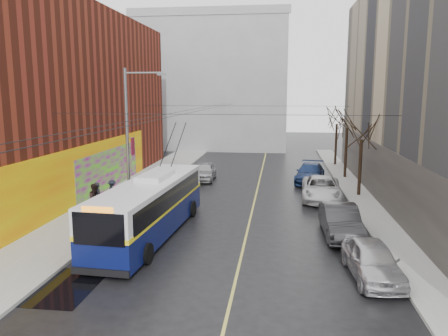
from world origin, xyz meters
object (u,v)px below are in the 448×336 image
object	(u,v)px
trolleybus	(150,207)
following_car	(204,171)
parked_car_c	(321,189)
pedestrian_c	(112,191)
tree_near	(362,129)
pedestrian_b	(95,199)
parked_car_b	(341,221)
tree_mid	(347,119)
parked_car_d	(310,173)
tree_far	(337,116)
parked_car_a	(372,260)
pedestrian_a	(98,198)
streetlight_pole	(130,136)

from	to	relation	value
trolleybus	following_car	xyz separation A→B (m)	(0.28, 15.20, -0.79)
parked_car_c	pedestrian_c	world-z (taller)	pedestrian_c
tree_near	pedestrian_b	distance (m)	18.92
parked_car_b	pedestrian_b	bearing A→B (deg)	170.82
tree_mid	pedestrian_b	size ratio (longest dim) A/B	3.46
tree_near	following_car	bearing A→B (deg)	159.01
trolleybus	parked_car_d	size ratio (longest dim) A/B	2.18
tree_far	pedestrian_b	xyz separation A→B (m)	(-16.90, -21.57, -4.03)
tree_far	parked_car_a	xyz separation A→B (m)	(-2.00, -28.68, -4.38)
tree_near	parked_car_c	distance (m)	5.20
parked_car_c	parked_car_b	bearing A→B (deg)	-85.36
tree_near	pedestrian_c	world-z (taller)	tree_near
trolleybus	pedestrian_c	bearing A→B (deg)	130.39
trolleybus	pedestrian_c	distance (m)	7.44
parked_car_a	following_car	world-z (taller)	following_car
parked_car_c	pedestrian_a	world-z (taller)	pedestrian_a
streetlight_pole	tree_far	size ratio (longest dim) A/B	1.37
parked_car_b	following_car	bearing A→B (deg)	122.69
tree_mid	parked_car_a	distance (m)	22.23
tree_mid	following_car	bearing A→B (deg)	-169.46
tree_near	trolleybus	distance (m)	16.72
parked_car_c	following_car	size ratio (longest dim) A/B	1.29
parked_car_d	following_car	bearing A→B (deg)	-170.49
tree_far	parked_car_b	size ratio (longest dim) A/B	1.31
tree_mid	pedestrian_b	distance (m)	22.70
trolleybus	pedestrian_b	bearing A→B (deg)	149.68
pedestrian_c	parked_car_b	bearing A→B (deg)	-135.38
tree_near	pedestrian_a	size ratio (longest dim) A/B	3.32
tree_mid	trolleybus	world-z (taller)	tree_mid
parked_car_b	tree_near	bearing A→B (deg)	72.97
streetlight_pole	parked_car_d	xyz separation A→B (m)	(11.94, 10.84, -4.05)
parked_car_c	pedestrian_b	size ratio (longest dim) A/B	3.02
pedestrian_b	tree_mid	bearing A→B (deg)	-18.85
tree_far	parked_car_d	xyz separation A→B (m)	(-3.20, -9.16, -4.34)
parked_car_a	parked_car_b	xyz separation A→B (m)	(-0.57, 5.25, 0.06)
streetlight_pole	parked_car_c	xyz separation A→B (m)	(12.32, 4.67, -4.04)
tree_near	tree_mid	bearing A→B (deg)	90.00
tree_near	pedestrian_a	distance (m)	18.74
parked_car_b	pedestrian_b	xyz separation A→B (m)	(-14.33, 1.86, 0.29)
tree_mid	tree_far	world-z (taller)	tree_mid
parked_car_c	pedestrian_b	world-z (taller)	pedestrian_b
pedestrian_a	pedestrian_c	bearing A→B (deg)	-22.01
parked_car_b	tree_mid	bearing A→B (deg)	79.32
trolleybus	parked_car_b	world-z (taller)	trolleybus
trolleybus	parked_car_b	size ratio (longest dim) A/B	2.40
pedestrian_c	parked_car_c	bearing A→B (deg)	-103.92
pedestrian_b	tree_far	bearing A→B (deg)	-7.69
pedestrian_a	following_car	bearing A→B (deg)	-45.95
parked_car_a	parked_car_c	size ratio (longest dim) A/B	0.77
parked_car_a	pedestrian_b	bearing A→B (deg)	149.78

